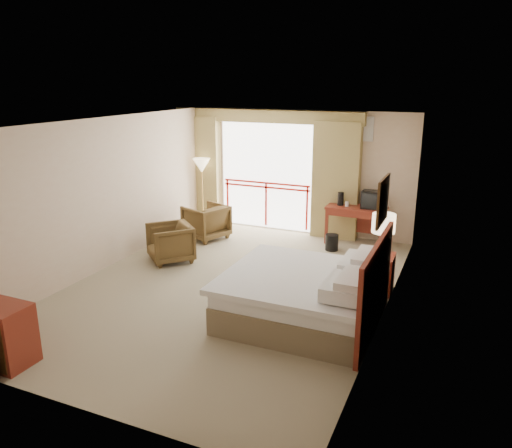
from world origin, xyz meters
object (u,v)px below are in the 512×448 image
at_px(table_lamp, 384,224).
at_px(side_table, 176,232).
at_px(desk, 357,214).
at_px(armchair_far, 207,238).
at_px(armchair_near, 171,261).
at_px(tv, 372,200).
at_px(floor_lamp, 202,168).
at_px(nightstand, 379,273).
at_px(bed, 306,295).
at_px(wastebasket, 332,242).

height_order(table_lamp, side_table, table_lamp).
bearing_deg(desk, armchair_far, -164.92).
bearing_deg(armchair_far, armchair_near, 23.80).
bearing_deg(tv, armchair_far, 179.35).
bearing_deg(tv, floor_lamp, 164.56).
bearing_deg(nightstand, bed, -120.63).
bearing_deg(nightstand, armchair_near, -179.42).
relative_size(desk, tv, 3.03).
xyz_separation_m(wastebasket, floor_lamp, (-3.28, 0.56, 1.20)).
height_order(wastebasket, side_table, side_table).
bearing_deg(tv, side_table, -168.61).
distance_m(armchair_far, floor_lamp, 1.72).
bearing_deg(table_lamp, desk, 111.64).
bearing_deg(table_lamp, wastebasket, 127.64).
bearing_deg(tv, armchair_near, -159.62).
xyz_separation_m(nightstand, tv, (-0.60, 2.26, 0.67)).
bearing_deg(armchair_far, bed, 70.23).
bearing_deg(floor_lamp, tv, 0.66).
distance_m(bed, wastebasket, 3.13).
xyz_separation_m(desk, side_table, (-3.22, -1.89, -0.25)).
xyz_separation_m(wastebasket, side_table, (-2.89, -1.23, 0.21)).
height_order(table_lamp, desk, table_lamp).
distance_m(table_lamp, side_table, 4.21).
xyz_separation_m(armchair_near, side_table, (-0.24, 0.59, 0.37)).
relative_size(bed, tv, 5.29).
distance_m(wastebasket, armchair_near, 3.21).
bearing_deg(floor_lamp, armchair_near, -75.08).
height_order(desk, side_table, desk).
xyz_separation_m(table_lamp, wastebasket, (-1.24, 1.61, -0.96)).
bearing_deg(wastebasket, armchair_near, -145.43).
bearing_deg(armchair_near, bed, 20.43).
bearing_deg(floor_lamp, wastebasket, -9.70).
xyz_separation_m(nightstand, armchair_near, (-3.88, -0.16, -0.31)).
bearing_deg(bed, table_lamp, 62.04).
xyz_separation_m(desk, wastebasket, (-0.34, -0.66, -0.46)).
relative_size(table_lamp, floor_lamp, 0.41).
distance_m(armchair_near, floor_lamp, 2.81).
bearing_deg(bed, floor_lamp, 135.68).
relative_size(table_lamp, wastebasket, 1.99).
xyz_separation_m(table_lamp, desk, (-0.90, 2.27, -0.50)).
bearing_deg(side_table, armchair_near, -67.70).
bearing_deg(nightstand, floor_lamp, 152.02).
distance_m(bed, desk, 3.76).
bearing_deg(bed, desk, 91.78).
relative_size(desk, wastebasket, 3.73).
distance_m(nightstand, armchair_far, 4.18).
height_order(tv, side_table, tv).
height_order(bed, floor_lamp, floor_lamp).
relative_size(bed, armchair_far, 2.61).
xyz_separation_m(bed, side_table, (-3.34, 1.86, -0.00)).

